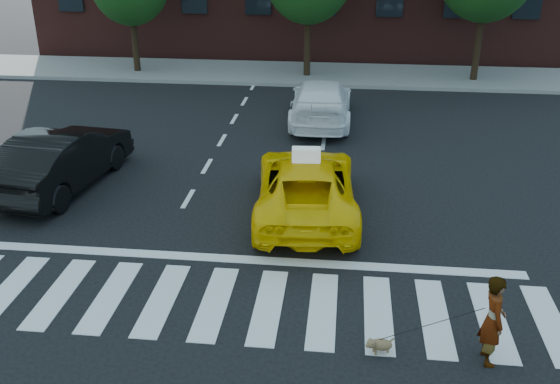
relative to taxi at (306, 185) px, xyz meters
name	(u,v)px	position (x,y,z in m)	size (l,w,h in m)	color
ground	(215,303)	(-1.40, -4.00, -0.69)	(120.00, 120.00, 0.00)	black
crosswalk	(215,302)	(-1.40, -4.00, -0.69)	(13.00, 2.40, 0.01)	silver
stop_line	(230,259)	(-1.40, -2.40, -0.69)	(12.00, 0.30, 0.01)	silver
sidewalk_far	(296,74)	(-1.40, 13.50, -0.62)	(30.00, 4.00, 0.15)	slate
taxi	(306,185)	(0.00, 0.00, 0.00)	(2.30, 4.99, 1.39)	#FFC905
black_sedan	(62,158)	(-6.37, 0.82, 0.09)	(1.66, 4.77, 1.57)	black
white_suv	(321,102)	(0.00, 7.03, 0.02)	(2.00, 4.92, 1.43)	white
woman	(493,320)	(3.30, -5.10, 0.09)	(0.57, 0.38, 1.57)	#999999
dog	(379,345)	(1.57, -5.11, -0.52)	(0.49, 0.31, 0.29)	#967E4C
taxi_sign	(306,155)	(0.00, -0.20, 0.85)	(0.65, 0.28, 0.32)	white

